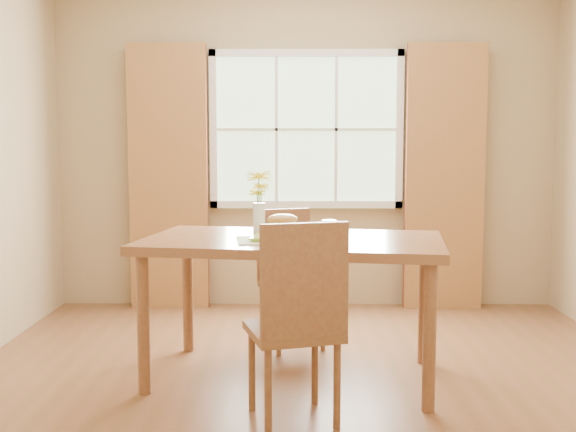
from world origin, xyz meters
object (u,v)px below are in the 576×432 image
(flower_vase, at_px, (259,196))
(croissant_sandwich, at_px, (282,226))
(chair_far, at_px, (289,271))
(water_glass, at_px, (329,232))
(chair_near, at_px, (298,315))
(dining_table, at_px, (293,253))

(flower_vase, bearing_deg, croissant_sandwich, -65.64)
(chair_far, distance_m, water_glass, 0.97)
(chair_near, height_order, chair_far, chair_near)
(flower_vase, bearing_deg, dining_table, -47.55)
(chair_near, distance_m, flower_vase, 1.09)
(chair_near, height_order, croissant_sandwich, chair_near)
(dining_table, relative_size, chair_far, 1.98)
(croissant_sandwich, height_order, water_glass, croissant_sandwich)
(croissant_sandwich, distance_m, flower_vase, 0.39)
(dining_table, height_order, chair_near, chair_near)
(croissant_sandwich, relative_size, water_glass, 1.65)
(croissant_sandwich, xyz_separation_m, water_glass, (0.26, -0.06, -0.02))
(chair_near, distance_m, chair_far, 1.40)
(chair_near, relative_size, water_glass, 8.22)
(dining_table, xyz_separation_m, chair_far, (-0.03, 0.70, -0.24))
(dining_table, xyz_separation_m, water_glass, (0.20, -0.16, 0.14))
(dining_table, bearing_deg, chair_far, 101.22)
(chair_near, xyz_separation_m, flower_vase, (-0.23, 0.93, 0.51))
(water_glass, distance_m, flower_vase, 0.59)
(croissant_sandwich, bearing_deg, flower_vase, 100.01)
(chair_near, bearing_deg, dining_table, 75.66)
(water_glass, bearing_deg, croissant_sandwich, 166.14)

